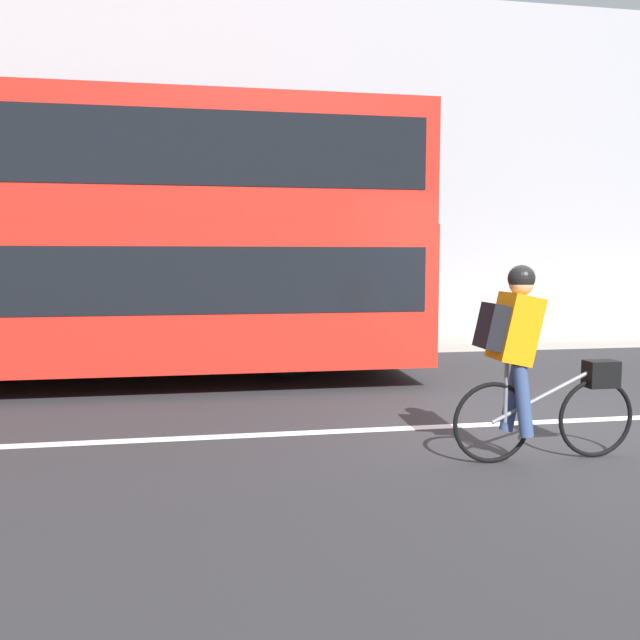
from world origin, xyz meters
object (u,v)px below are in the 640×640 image
(bus, at_px, (75,232))
(street_sign_post, at_px, (337,258))
(cyclist_on_bike, at_px, (527,356))
(trash_bin, at_px, (385,313))

(bus, height_order, street_sign_post, bus)
(cyclist_on_bike, height_order, trash_bin, cyclist_on_bike)
(trash_bin, relative_size, street_sign_post, 0.36)
(cyclist_on_bike, bearing_deg, bus, 136.61)
(bus, height_order, cyclist_on_bike, bus)
(bus, xyz_separation_m, street_sign_post, (4.01, 2.67, -0.33))
(bus, distance_m, cyclist_on_bike, 5.98)
(street_sign_post, bearing_deg, bus, -146.32)
(cyclist_on_bike, relative_size, street_sign_post, 0.58)
(bus, relative_size, trash_bin, 9.16)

